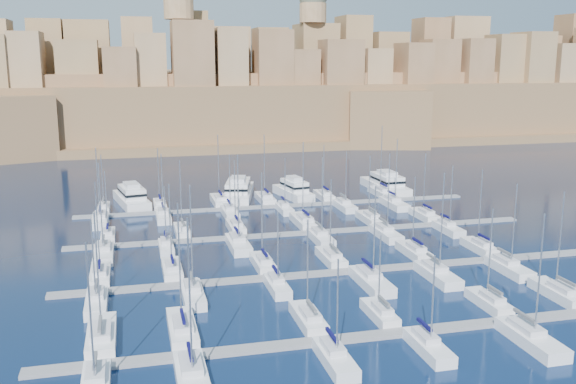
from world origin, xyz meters
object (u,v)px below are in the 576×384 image
object	(u,v)px
motor_yacht_d	(386,184)
motor_yacht_a	(132,197)
sailboat_2	(308,318)
sailboat_0	(101,336)
sailboat_4	(489,302)
motor_yacht_c	(294,190)
motor_yacht_b	(238,191)

from	to	relation	value
motor_yacht_d	motor_yacht_a	bearing A→B (deg)	-179.23
sailboat_2	sailboat_0	bearing A→B (deg)	178.12
sailboat_4	motor_yacht_c	xyz separation A→B (m)	(-7.77, 69.41, 1.00)
sailboat_4	motor_yacht_a	bearing A→B (deg)	121.64
sailboat_0	motor_yacht_b	xyz separation A→B (m)	(27.39, 70.77, 0.96)
sailboat_0	sailboat_4	distance (m)	47.44
sailboat_0	motor_yacht_d	distance (m)	94.31
sailboat_0	sailboat_2	world-z (taller)	sailboat_0
sailboat_0	sailboat_4	xyz separation A→B (m)	(47.43, -1.13, -0.04)
sailboat_0	motor_yacht_d	bearing A→B (deg)	48.19
motor_yacht_d	motor_yacht_b	bearing A→B (deg)	179.25
sailboat_0	sailboat_2	xyz separation A→B (m)	(23.70, -0.78, -0.03)
motor_yacht_a	motor_yacht_b	world-z (taller)	same
sailboat_0	motor_yacht_b	world-z (taller)	sailboat_0
sailboat_2	sailboat_4	distance (m)	23.73
motor_yacht_a	motor_yacht_b	size ratio (longest dim) A/B	0.86
sailboat_0	motor_yacht_d	size ratio (longest dim) A/B	0.81
motor_yacht_d	sailboat_2	bearing A→B (deg)	-118.86
motor_yacht_b	sailboat_4	bearing A→B (deg)	-74.43
sailboat_2	sailboat_4	bearing A→B (deg)	-0.85
sailboat_4	motor_yacht_d	distance (m)	73.09
sailboat_4	sailboat_2	bearing A→B (deg)	179.15
sailboat_2	motor_yacht_b	size ratio (longest dim) A/B	0.64
motor_yacht_b	motor_yacht_d	bearing A→B (deg)	-0.75
sailboat_0	motor_yacht_c	world-z (taller)	sailboat_0
sailboat_0	motor_yacht_a	size ratio (longest dim) A/B	0.86
sailboat_4	motor_yacht_c	bearing A→B (deg)	96.39
sailboat_0	motor_yacht_c	distance (m)	78.97
motor_yacht_a	motor_yacht_d	distance (m)	58.96
motor_yacht_c	sailboat_0	bearing A→B (deg)	-120.15
motor_yacht_c	motor_yacht_b	bearing A→B (deg)	168.53
motor_yacht_c	motor_yacht_d	size ratio (longest dim) A/B	0.79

